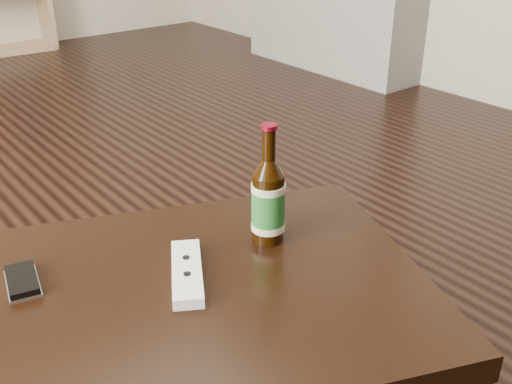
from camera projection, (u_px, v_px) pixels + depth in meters
floor at (27, 299)px, 1.65m from camera, size 5.00×6.00×0.01m
coffee_table at (132, 321)px, 1.03m from camera, size 1.19×0.95×0.39m
beer_bottle at (268, 201)px, 1.14m from camera, size 0.08×0.08×0.24m
phone at (22, 281)px, 1.04m from camera, size 0.07×0.11×0.02m
remote at (187, 273)px, 1.06m from camera, size 0.14×0.19×0.02m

